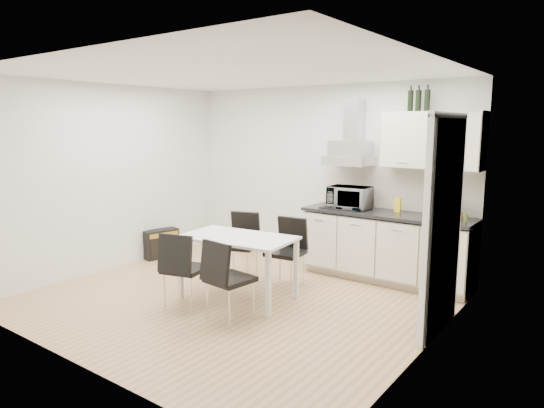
% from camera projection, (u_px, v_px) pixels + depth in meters
% --- Properties ---
extents(ground, '(4.50, 4.50, 0.00)m').
position_uv_depth(ground, '(234.00, 299.00, 5.73)').
color(ground, tan).
rests_on(ground, ground).
extents(wall_back, '(4.50, 0.10, 2.60)m').
position_uv_depth(wall_back, '(322.00, 176.00, 7.11)').
color(wall_back, silver).
rests_on(wall_back, ground).
extents(wall_front, '(4.50, 0.10, 2.60)m').
position_uv_depth(wall_front, '(72.00, 217.00, 3.93)').
color(wall_front, silver).
rests_on(wall_front, ground).
extents(wall_left, '(0.10, 4.00, 2.60)m').
position_uv_depth(wall_left, '(112.00, 178.00, 6.83)').
color(wall_left, silver).
rests_on(wall_left, ground).
extents(wall_right, '(0.10, 4.00, 2.60)m').
position_uv_depth(wall_right, '(430.00, 211.00, 4.20)').
color(wall_right, silver).
rests_on(wall_right, ground).
extents(ceiling, '(4.50, 4.50, 0.00)m').
position_uv_depth(ceiling, '(231.00, 73.00, 5.31)').
color(ceiling, white).
rests_on(ceiling, wall_back).
extents(doorway, '(0.08, 1.04, 2.10)m').
position_uv_depth(doorway, '(443.00, 228.00, 4.71)').
color(doorway, white).
rests_on(doorway, ground).
extents(kitchenette, '(2.22, 0.64, 2.52)m').
position_uv_depth(kitchenette, '(390.00, 219.00, 6.28)').
color(kitchenette, beige).
rests_on(kitchenette, ground).
extents(dining_table, '(1.39, 0.89, 0.75)m').
position_uv_depth(dining_table, '(238.00, 244.00, 5.68)').
color(dining_table, white).
rests_on(dining_table, ground).
extents(chair_far_left, '(0.57, 0.61, 0.88)m').
position_uv_depth(chair_far_left, '(240.00, 247.00, 6.44)').
color(chair_far_left, black).
rests_on(chair_far_left, ground).
extents(chair_far_right, '(0.50, 0.55, 0.88)m').
position_uv_depth(chair_far_right, '(285.00, 254.00, 6.07)').
color(chair_far_right, black).
rests_on(chair_far_right, ground).
extents(chair_near_left, '(0.55, 0.60, 0.88)m').
position_uv_depth(chair_near_left, '(185.00, 270.00, 5.41)').
color(chair_near_left, black).
rests_on(chair_near_left, ground).
extents(chair_near_right, '(0.50, 0.55, 0.88)m').
position_uv_depth(chair_near_right, '(230.00, 280.00, 5.04)').
color(chair_near_right, black).
rests_on(chair_near_right, ground).
extents(guitar_amp, '(0.35, 0.57, 0.44)m').
position_uv_depth(guitar_amp, '(161.00, 243.00, 7.51)').
color(guitar_amp, black).
rests_on(guitar_amp, ground).
extents(floor_speaker, '(0.23, 0.22, 0.32)m').
position_uv_depth(floor_speaker, '(248.00, 240.00, 7.99)').
color(floor_speaker, black).
rests_on(floor_speaker, ground).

